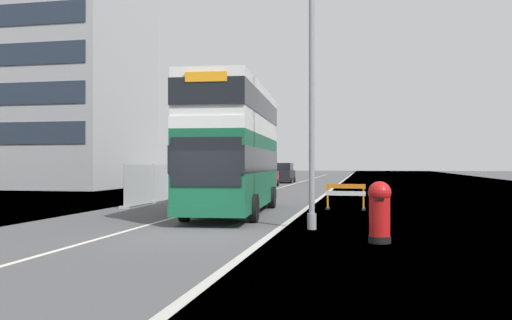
{
  "coord_description": "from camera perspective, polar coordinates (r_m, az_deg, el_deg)",
  "views": [
    {
      "loc": [
        4.92,
        -14.92,
        2.07
      ],
      "look_at": [
        0.9,
        4.69,
        2.2
      ],
      "focal_mm": 37.8,
      "sensor_mm": 36.0,
      "label": 1
    }
  ],
  "objects": [
    {
      "name": "double_decker_bus",
      "position": [
        22.29,
        -2.27,
        1.4
      ],
      "size": [
        3.25,
        10.7,
        5.19
      ],
      "color": "#145638",
      "rests_on": "ground"
    },
    {
      "name": "car_receding_far",
      "position": [
        57.59,
        2.99,
        -1.44
      ],
      "size": [
        2.03,
        4.57,
        2.12
      ],
      "color": "black",
      "rests_on": "ground"
    },
    {
      "name": "red_pillar_postbox",
      "position": [
        14.45,
        12.95,
        -5.08
      ],
      "size": [
        0.6,
        0.6,
        1.61
      ],
      "color": "black",
      "rests_on": "ground"
    },
    {
      "name": "ground",
      "position": [
        15.81,
        -4.58,
        -8.07
      ],
      "size": [
        140.0,
        280.0,
        0.1
      ],
      "color": "#4C4C4F"
    },
    {
      "name": "car_oncoming_near",
      "position": [
        38.98,
        -0.12,
        -1.85
      ],
      "size": [
        2.08,
        3.83,
        2.26
      ],
      "color": "gray",
      "rests_on": "ground"
    },
    {
      "name": "construction_site_fence",
      "position": [
        34.86,
        -6.58,
        -2.15
      ],
      "size": [
        0.44,
        20.6,
        2.06
      ],
      "color": "#A8AAAD",
      "rests_on": "ground"
    },
    {
      "name": "backdrop_office_block",
      "position": [
        52.95,
        -23.26,
        8.91
      ],
      "size": [
        20.12,
        12.72,
        21.15
      ],
      "color": "#9EA0A3",
      "rests_on": "ground"
    },
    {
      "name": "lamppost_foreground",
      "position": [
        17.12,
        5.92,
        6.74
      ],
      "size": [
        0.29,
        0.7,
        8.85
      ],
      "color": "gray",
      "rests_on": "ground"
    },
    {
      "name": "car_receding_mid",
      "position": [
        47.94,
        0.95,
        -1.67
      ],
      "size": [
        2.09,
        3.9,
        2.1
      ],
      "color": "maroon",
      "rests_on": "ground"
    },
    {
      "name": "bare_tree_far_verge_near",
      "position": [
        63.85,
        -4.57,
        0.02
      ],
      "size": [
        2.75,
        2.85,
        5.17
      ],
      "color": "#4C3D2D",
      "rests_on": "ground"
    },
    {
      "name": "roadworks_barrier",
      "position": [
        24.44,
        9.45,
        -3.5
      ],
      "size": [
        1.77,
        0.54,
        1.15
      ],
      "color": "orange",
      "rests_on": "ground"
    }
  ]
}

